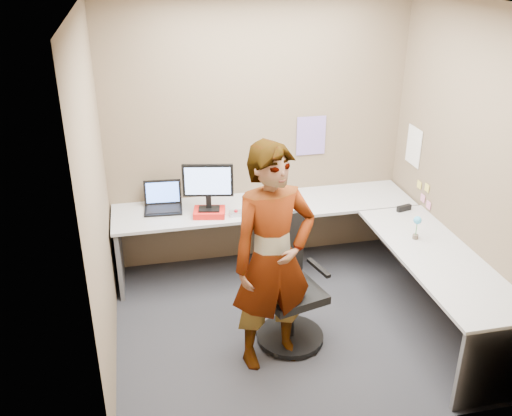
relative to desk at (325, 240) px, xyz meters
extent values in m
plane|color=#242429|center=(-0.44, -0.39, -0.59)|extent=(3.00, 3.00, 0.00)
plane|color=#746248|center=(-0.44, 0.91, 0.76)|extent=(3.00, 0.00, 3.00)
plane|color=#746248|center=(1.06, -0.39, 0.76)|extent=(0.00, 2.70, 2.70)
plane|color=#746248|center=(-1.94, -0.39, 0.76)|extent=(0.00, 2.70, 2.70)
plane|color=white|center=(-0.44, -0.39, 2.11)|extent=(3.00, 3.00, 0.00)
cube|color=#B9B9B9|center=(-0.44, 0.59, 0.13)|extent=(2.96, 0.65, 0.03)
cube|color=#B9B9B9|center=(0.74, -0.71, 0.13)|extent=(0.65, 1.91, 0.03)
cube|color=#59595B|center=(-1.88, 0.59, -0.24)|extent=(0.04, 0.60, 0.70)
cube|color=#59595B|center=(1.00, 0.59, -0.24)|extent=(0.04, 0.60, 0.70)
cube|color=#59595B|center=(0.74, -1.63, -0.24)|extent=(0.60, 0.04, 0.70)
cube|color=red|center=(-1.00, 0.47, 0.17)|extent=(0.33, 0.27, 0.06)
cube|color=black|center=(-1.00, 0.47, 0.21)|extent=(0.22, 0.17, 0.01)
cube|color=black|center=(-1.00, 0.49, 0.27)|extent=(0.06, 0.05, 0.12)
cube|color=black|center=(-1.00, 0.49, 0.49)|extent=(0.47, 0.13, 0.31)
cube|color=#86A6E9|center=(-1.01, 0.47, 0.49)|extent=(0.42, 0.09, 0.27)
cube|color=black|center=(-1.42, 0.66, 0.15)|extent=(0.38, 0.29, 0.02)
cube|color=black|center=(-1.41, 0.79, 0.28)|extent=(0.36, 0.10, 0.23)
cube|color=#4C7CF3|center=(-1.41, 0.79, 0.28)|extent=(0.32, 0.08, 0.19)
cube|color=#B7B7BC|center=(-0.76, 0.40, 0.16)|extent=(0.12, 0.08, 0.04)
sphere|color=#B30B17|center=(-0.76, 0.39, 0.19)|extent=(0.04, 0.04, 0.04)
cone|color=white|center=(-0.21, 0.36, 0.17)|extent=(0.10, 0.10, 0.06)
cube|color=black|center=(0.84, 0.16, 0.17)|extent=(0.16, 0.07, 0.05)
cylinder|color=brown|center=(0.69, -0.38, 0.16)|extent=(0.05, 0.05, 0.04)
cylinder|color=#338C3F|center=(0.69, -0.38, 0.25)|extent=(0.01, 0.01, 0.14)
sphere|color=#3FABE0|center=(0.69, -0.38, 0.32)|extent=(0.07, 0.07, 0.07)
cube|color=#846BB7|center=(0.11, 0.90, 0.71)|extent=(0.30, 0.01, 0.40)
cube|color=white|center=(1.05, 0.51, 0.66)|extent=(0.01, 0.28, 0.38)
cube|color=#F2E059|center=(1.05, 0.16, 0.36)|extent=(0.01, 0.07, 0.07)
cube|color=pink|center=(1.05, 0.21, 0.23)|extent=(0.01, 0.07, 0.07)
cube|color=pink|center=(1.05, 0.09, 0.21)|extent=(0.01, 0.07, 0.07)
cube|color=#F2E059|center=(1.05, 0.31, 0.33)|extent=(0.01, 0.07, 0.07)
cylinder|color=black|center=(-0.49, -0.61, -0.55)|extent=(0.57, 0.57, 0.04)
cylinder|color=black|center=(-0.49, -0.61, -0.32)|extent=(0.06, 0.06, 0.41)
cube|color=black|center=(-0.49, -0.61, -0.11)|extent=(0.57, 0.57, 0.07)
cube|color=black|center=(-0.55, -0.39, 0.22)|extent=(0.44, 0.16, 0.56)
cube|color=black|center=(-0.74, -0.67, 0.06)|extent=(0.12, 0.30, 0.03)
cube|color=black|center=(-0.24, -0.54, 0.06)|extent=(0.12, 0.30, 0.03)
imported|color=#999399|center=(-0.69, -0.78, 0.33)|extent=(0.75, 0.57, 1.84)
camera|label=1|loc=(-1.61, -4.37, 2.51)|focal=40.00mm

